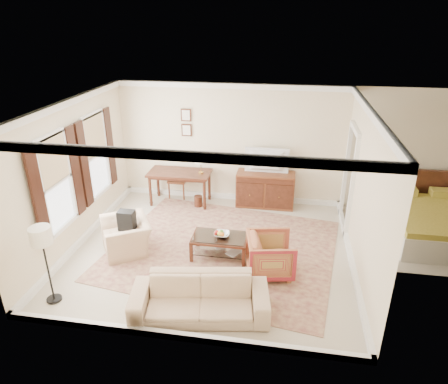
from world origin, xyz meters
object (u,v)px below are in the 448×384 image
(writing_desk, at_px, (180,176))
(sofa, at_px, (200,293))
(tv, at_px, (267,154))
(sideboard, at_px, (265,189))
(club_armchair, at_px, (126,231))
(coffee_table, at_px, (220,241))
(striped_armchair, at_px, (271,253))

(writing_desk, relative_size, sofa, 0.71)
(writing_desk, bearing_deg, tv, 4.36)
(tv, xyz_separation_m, sofa, (-0.72, -4.07, -0.94))
(sideboard, bearing_deg, club_armchair, -136.00)
(coffee_table, bearing_deg, sofa, -90.62)
(sideboard, distance_m, tv, 0.92)
(tv, xyz_separation_m, club_armchair, (-2.57, -2.46, -0.92))
(tv, distance_m, striped_armchair, 2.96)
(coffee_table, height_order, sofa, sofa)
(sideboard, xyz_separation_m, tv, (0.00, -0.02, 0.92))
(writing_desk, xyz_separation_m, club_armchair, (-0.48, -2.30, -0.28))
(club_armchair, relative_size, sofa, 0.47)
(writing_desk, relative_size, tv, 1.52)
(coffee_table, bearing_deg, striped_armchair, -21.47)
(writing_desk, height_order, tv, tv)
(sideboard, bearing_deg, sofa, -100.03)
(writing_desk, height_order, coffee_table, writing_desk)
(tv, bearing_deg, striped_armchair, 95.97)
(striped_armchair, bearing_deg, writing_desk, 31.42)
(sideboard, xyz_separation_m, striped_armchair, (0.29, -2.81, -0.01))
(sideboard, height_order, striped_armchair, sideboard)
(club_armchair, bearing_deg, sofa, 17.36)
(club_armchair, distance_m, sofa, 2.45)
(tv, height_order, striped_armchair, tv)
(coffee_table, bearing_deg, sideboard, 73.72)
(writing_desk, distance_m, tv, 2.19)
(writing_desk, height_order, club_armchair, club_armchair)
(tv, bearing_deg, sideboard, -90.00)
(writing_desk, bearing_deg, coffee_table, -58.29)
(sofa, bearing_deg, writing_desk, 100.17)
(writing_desk, distance_m, sideboard, 2.11)
(tv, bearing_deg, club_armchair, 43.77)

